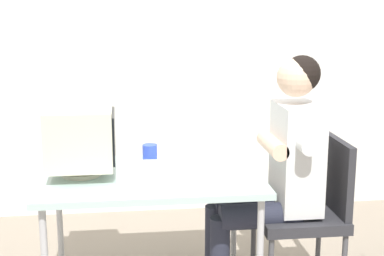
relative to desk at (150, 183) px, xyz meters
name	(u,v)px	position (x,y,z in m)	size (l,w,h in m)	color
wall_back	(179,19)	(0.30, 1.40, 0.84)	(8.00, 0.10, 3.00)	silver
desk	(150,183)	(0.00, 0.00, 0.00)	(1.19, 0.80, 0.72)	#B7B7BC
crt_monitor	(81,137)	(-0.36, 0.03, 0.26)	(0.36, 0.40, 0.37)	beige
keyboard	(146,172)	(-0.02, -0.01, 0.07)	(0.18, 0.44, 0.03)	beige
office_chair	(310,206)	(0.89, -0.04, -0.16)	(0.47, 0.47, 0.89)	#4C4C51
person_seated	(277,168)	(0.69, -0.04, 0.07)	(0.73, 0.55, 1.35)	silver
desk_mug	(150,152)	(0.01, 0.29, 0.10)	(0.09, 0.10, 0.09)	blue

